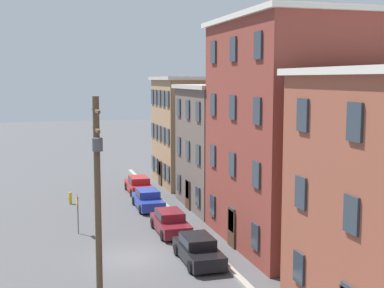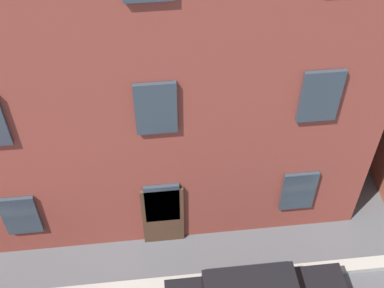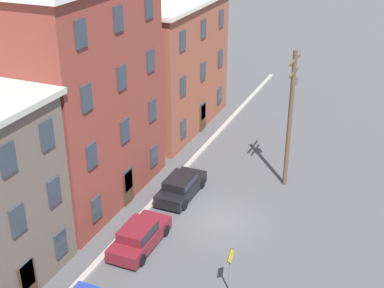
{
  "view_description": "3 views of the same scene",
  "coord_description": "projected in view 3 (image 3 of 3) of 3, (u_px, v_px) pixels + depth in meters",
  "views": [
    {
      "loc": [
        28.45,
        -4.75,
        9.86
      ],
      "look_at": [
        1.05,
        3.11,
        6.38
      ],
      "focal_mm": 50.0,
      "sensor_mm": 36.0,
      "label": 1
    },
    {
      "loc": [
        -0.5,
        -2.4,
        12.64
      ],
      "look_at": [
        0.36,
        5.33,
        4.42
      ],
      "focal_mm": 50.0,
      "sensor_mm": 36.0,
      "label": 2
    },
    {
      "loc": [
        -25.26,
        -8.94,
        17.74
      ],
      "look_at": [
        1.45,
        2.41,
        3.96
      ],
      "focal_mm": 50.0,
      "sensor_mm": 36.0,
      "label": 3
    }
  ],
  "objects": [
    {
      "name": "ground_plane",
      "position": [
        220.0,
        220.0,
        31.77
      ],
      "size": [
        200.0,
        200.0,
        0.0
      ],
      "primitive_type": "plane",
      "color": "#4C4C4F"
    },
    {
      "name": "utility_pole",
      "position": [
        291.0,
        112.0,
        33.58
      ],
      "size": [
        2.4,
        0.44,
        9.15
      ],
      "color": "brown",
      "rests_on": "ground_plane"
    },
    {
      "name": "car_maroon",
      "position": [
        139.0,
        235.0,
        29.11
      ],
      "size": [
        4.4,
        1.92,
        1.43
      ],
      "color": "maroon",
      "rests_on": "ground_plane"
    },
    {
      "name": "kerb_strip",
      "position": [
        152.0,
        204.0,
        33.33
      ],
      "size": [
        56.0,
        0.36,
        0.16
      ],
      "primitive_type": "cube",
      "color": "#9E998E",
      "rests_on": "ground_plane"
    },
    {
      "name": "caution_sign",
      "position": [
        230.0,
        262.0,
        25.45
      ],
      "size": [
        0.96,
        0.08,
        2.57
      ],
      "color": "slate",
      "rests_on": "ground_plane"
    },
    {
      "name": "car_black",
      "position": [
        181.0,
        186.0,
        34.0
      ],
      "size": [
        4.4,
        1.92,
        1.43
      ],
      "color": "black",
      "rests_on": "ground_plane"
    },
    {
      "name": "apartment_far",
      "position": [
        54.0,
        91.0,
        32.38
      ],
      "size": [
        11.22,
        9.98,
        13.48
      ],
      "color": "brown",
      "rests_on": "ground_plane"
    },
    {
      "name": "apartment_annex",
      "position": [
        140.0,
        61.0,
        43.58
      ],
      "size": [
        12.12,
        11.5,
        10.32
      ],
      "color": "brown",
      "rests_on": "ground_plane"
    }
  ]
}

